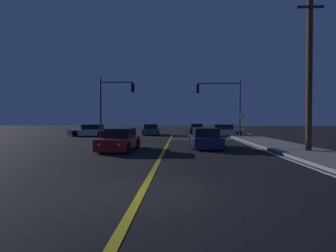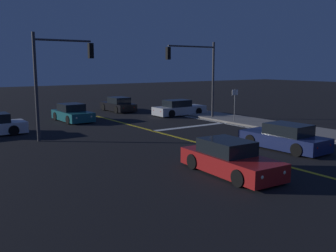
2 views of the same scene
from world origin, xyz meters
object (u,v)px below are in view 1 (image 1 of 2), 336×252
traffic_signal_far_left (112,99)px  car_lead_oncoming_white (91,131)px  car_distant_tail_teal (151,130)px  utility_pole_right (309,65)px  street_sign_corner (243,122)px  car_far_approaching_silver (225,131)px  car_parked_curb_navy (205,139)px  car_mid_block_black (196,129)px  traffic_signal_near_right (224,99)px  car_following_oncoming_red (120,141)px

traffic_signal_far_left → car_lead_oncoming_white: bearing=133.4°
car_distant_tail_teal → traffic_signal_far_left: 8.07m
utility_pole_right → street_sign_corner: size_ratio=3.77×
street_sign_corner → car_far_approaching_silver: bearing=97.0°
car_distant_tail_teal → traffic_signal_far_left: traffic_signal_far_left is taller
traffic_signal_far_left → car_parked_curb_navy: bearing=-47.2°
car_lead_oncoming_white → utility_pole_right: size_ratio=0.49×
car_mid_block_black → traffic_signal_near_right: 9.78m
car_mid_block_black → car_following_oncoming_red: 21.94m
car_lead_oncoming_white → car_parked_curb_navy: size_ratio=1.02×
car_far_approaching_silver → car_following_oncoming_red: size_ratio=1.03×
car_following_oncoming_red → traffic_signal_near_right: 15.29m
car_mid_block_black → traffic_signal_far_left: (-9.09, -10.20, 3.44)m
traffic_signal_near_right → street_sign_corner: 3.91m
car_mid_block_black → utility_pole_right: (5.13, -22.14, 4.41)m
car_far_approaching_silver → car_parked_curb_navy: size_ratio=1.01×
traffic_signal_near_right → utility_pole_right: bearing=101.5°
car_following_oncoming_red → traffic_signal_near_right: size_ratio=0.75×
car_far_approaching_silver → car_following_oncoming_red: same height
car_following_oncoming_red → traffic_signal_near_right: bearing=-121.4°
traffic_signal_near_right → street_sign_corner: traffic_signal_near_right is taller
street_sign_corner → car_following_oncoming_red: bearing=-135.4°
car_following_oncoming_red → street_sign_corner: bearing=-132.7°
car_far_approaching_silver → street_sign_corner: street_sign_corner is taller
car_lead_oncoming_white → traffic_signal_far_left: (3.36, -3.55, 3.44)m
car_lead_oncoming_white → traffic_signal_near_right: (14.85, -2.15, 3.52)m
car_following_oncoming_red → car_parked_curb_navy: same height
traffic_signal_far_left → street_sign_corner: size_ratio=2.39×
car_mid_block_black → car_far_approaching_silver: bearing=-62.6°
car_following_oncoming_red → traffic_signal_near_right: traffic_signal_near_right is taller
car_mid_block_black → traffic_signal_near_right: bearing=-75.4°
car_distant_tail_teal → car_following_oncoming_red: size_ratio=0.93×
car_distant_tail_teal → traffic_signal_far_left: (-3.25, -6.54, 3.44)m
car_following_oncoming_red → car_parked_curb_navy: size_ratio=0.98×
car_distant_tail_teal → street_sign_corner: 12.49m
car_following_oncoming_red → car_lead_oncoming_white: bearing=-63.0°
car_parked_curb_navy → traffic_signal_near_right: traffic_signal_near_right is taller
car_distant_tail_teal → utility_pole_right: 21.94m
car_distant_tail_teal → car_far_approaching_silver: bearing=165.3°
car_distant_tail_teal → utility_pole_right: size_ratio=0.44×
car_distant_tail_teal → traffic_signal_near_right: (8.25, -5.14, 3.52)m
car_distant_tail_teal → utility_pole_right: (10.97, -18.48, 4.41)m
traffic_signal_far_left → traffic_signal_near_right: bearing=6.9°
car_distant_tail_teal → car_lead_oncoming_white: bearing=22.0°
car_following_oncoming_red → car_far_approaching_silver: bearing=-117.2°
car_lead_oncoming_white → traffic_signal_near_right: bearing=-97.8°
car_mid_block_black → car_parked_curb_navy: bearing=-92.1°
car_lead_oncoming_white → car_parked_curb_navy: (11.95, -12.83, -0.00)m
car_distant_tail_teal → street_sign_corner: size_ratio=1.65×
car_following_oncoming_red → street_sign_corner: (9.65, 9.52, 1.13)m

